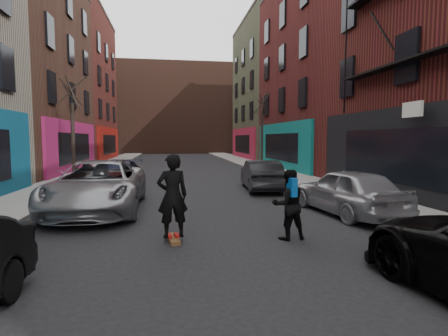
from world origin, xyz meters
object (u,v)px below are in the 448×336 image
object	(u,v)px
parked_left_far	(98,186)
parked_right_far	(347,191)
tree_right_far	(262,123)
tree_left_far	(72,120)
skateboard	(173,239)
parked_left_end	(118,176)
skateboarder	(172,196)
pedestrian	(288,204)
parked_right_end	(261,175)

from	to	relation	value
parked_left_far	parked_right_far	distance (m)	7.90
tree_right_far	parked_right_far	size ratio (longest dim) A/B	1.59
tree_left_far	skateboard	xyz separation A→B (m)	(5.35, -12.57, -3.33)
tree_right_far	parked_left_far	xyz separation A→B (m)	(-9.40, -14.77, -2.72)
parked_right_far	skateboard	bearing A→B (deg)	13.83
parked_right_far	skateboard	xyz separation A→B (m)	(-5.35, -2.05, -0.68)
parked_left_end	parked_right_far	size ratio (longest dim) A/B	1.08
skateboarder	pedestrian	distance (m)	2.68
tree_right_far	parked_left_end	xyz separation A→B (m)	(-9.40, -10.58, -2.86)
parked_left_end	skateboarder	xyz separation A→B (m)	(2.35, -7.98, 0.39)
tree_left_far	parked_right_far	size ratio (longest dim) A/B	1.52
tree_right_far	skateboarder	bearing A→B (deg)	-110.78
parked_right_far	skateboarder	distance (m)	5.74
tree_right_far	parked_left_far	size ratio (longest dim) A/B	1.16
tree_right_far	parked_left_far	distance (m)	17.72
skateboard	pedestrian	xyz separation A→B (m)	(2.66, -0.23, 0.78)
parked_left_end	parked_right_far	xyz separation A→B (m)	(7.70, -5.94, 0.06)
parked_right_far	parked_right_end	world-z (taller)	parked_right_far
tree_left_far	parked_right_end	size ratio (longest dim) A/B	1.57
pedestrian	parked_left_far	bearing A→B (deg)	-43.91
parked_right_far	pedestrian	bearing A→B (deg)	33.24
parked_left_end	tree_left_far	bearing A→B (deg)	126.56
parked_left_far	parked_left_end	bearing A→B (deg)	89.62
parked_left_end	skateboarder	bearing A→B (deg)	-70.22
parked_left_far	parked_right_end	bearing A→B (deg)	29.27
tree_right_far	tree_left_far	bearing A→B (deg)	-154.18
parked_right_end	pedestrian	bearing A→B (deg)	85.05
skateboarder	parked_right_far	bearing A→B (deg)	-167.50
tree_left_far	pedestrian	world-z (taller)	tree_left_far
parked_right_far	parked_right_end	size ratio (longest dim) A/B	1.03
tree_left_far	parked_left_far	world-z (taller)	tree_left_far
tree_left_far	parked_right_end	bearing A→B (deg)	-28.62
skateboard	pedestrian	size ratio (longest dim) A/B	0.49
parked_left_end	skateboarder	size ratio (longest dim) A/B	2.41
tree_right_far	parked_right_far	xyz separation A→B (m)	(-1.70, -16.52, -2.80)
parked_right_end	skateboard	xyz separation A→B (m)	(-4.05, -7.44, -0.63)
parked_left_end	parked_right_end	bearing A→B (deg)	-1.49
parked_right_end	parked_left_far	bearing A→B (deg)	34.94
parked_right_end	tree_left_far	bearing A→B (deg)	-23.34
skateboard	skateboarder	xyz separation A→B (m)	(0.00, 0.00, 1.01)
parked_left_far	pedestrian	size ratio (longest dim) A/B	3.59
parked_right_end	pedestrian	world-z (taller)	pedestrian
tree_left_far	skateboarder	world-z (taller)	tree_left_far
tree_left_far	pedestrian	distance (m)	15.32
parked_left_far	parked_left_end	distance (m)	4.19
tree_right_far	parked_left_end	world-z (taller)	tree_right_far
skateboard	pedestrian	world-z (taller)	pedestrian
parked_right_end	skateboarder	world-z (taller)	skateboarder
parked_left_far	parked_left_end	size ratio (longest dim) A/B	1.27
skateboard	tree_right_far	bearing A→B (deg)	60.77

